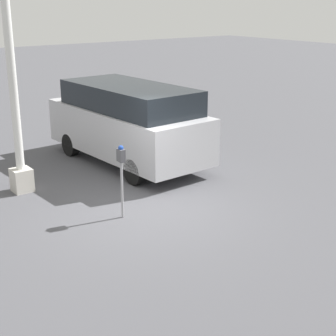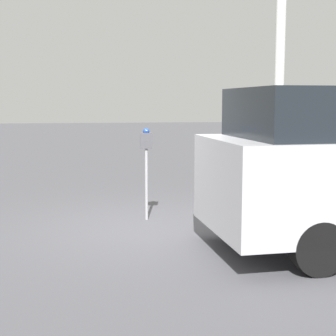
{
  "view_description": "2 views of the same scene",
  "coord_description": "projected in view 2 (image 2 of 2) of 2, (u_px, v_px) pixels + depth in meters",
  "views": [
    {
      "loc": [
        -8.5,
        5.63,
        4.29
      ],
      "look_at": [
        -0.55,
        -0.28,
        1.03
      ],
      "focal_mm": 55.0,
      "sensor_mm": 36.0,
      "label": 1
    },
    {
      "loc": [
        -1.06,
        -7.91,
        1.98
      ],
      "look_at": [
        0.04,
        -0.95,
        1.07
      ],
      "focal_mm": 55.0,
      "sensor_mm": 36.0,
      "label": 2
    }
  ],
  "objects": [
    {
      "name": "ground_plane",
      "position": [
        156.0,
        227.0,
        8.17
      ],
      "size": [
        80.0,
        80.0,
        0.0
      ],
      "primitive_type": "plane",
      "color": "#4C4C51"
    },
    {
      "name": "parking_meter_near",
      "position": [
        146.0,
        153.0,
        8.54
      ],
      "size": [
        0.21,
        0.13,
        1.54
      ],
      "rotation": [
        0.0,
        0.0,
        -0.08
      ],
      "color": "#9E9EA3",
      "rests_on": "ground"
    },
    {
      "name": "lamp_post",
      "position": [
        279.0,
        74.0,
        9.84
      ],
      "size": [
        0.44,
        0.44,
        6.57
      ],
      "color": "beige",
      "rests_on": "ground"
    }
  ]
}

